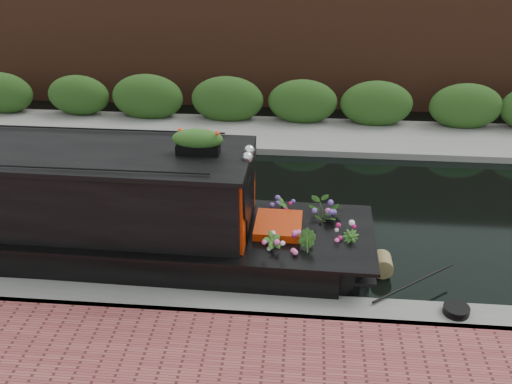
{
  "coord_description": "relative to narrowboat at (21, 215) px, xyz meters",
  "views": [
    {
      "loc": [
        2.37,
        -10.39,
        5.94
      ],
      "look_at": [
        1.49,
        -0.6,
        0.8
      ],
      "focal_mm": 40.0,
      "sensor_mm": 36.0,
      "label": 1
    }
  ],
  "objects": [
    {
      "name": "far_bank_path",
      "position": [
        2.63,
        6.14,
        -0.84
      ],
      "size": [
        40.0,
        2.4,
        0.34
      ],
      "primitive_type": "cube",
      "color": "gray",
      "rests_on": "ground"
    },
    {
      "name": "narrowboat",
      "position": [
        0.0,
        0.0,
        0.0
      ],
      "size": [
        12.03,
        2.33,
        2.83
      ],
      "rotation": [
        0.0,
        0.0,
        -0.02
      ],
      "color": "black",
      "rests_on": "ground"
    },
    {
      "name": "rope_fender",
      "position": [
        6.46,
        -0.0,
        -0.65
      ],
      "size": [
        0.36,
        0.41,
        0.36
      ],
      "primitive_type": "cylinder",
      "rotation": [
        1.57,
        0.0,
        0.0
      ],
      "color": "olive",
      "rests_on": "ground"
    },
    {
      "name": "near_bank_coping",
      "position": [
        2.63,
        -1.36,
        -0.84
      ],
      "size": [
        40.0,
        0.6,
        0.5
      ],
      "primitive_type": "cube",
      "color": "slate",
      "rests_on": "ground"
    },
    {
      "name": "far_hedge",
      "position": [
        2.63,
        7.04,
        -0.84
      ],
      "size": [
        40.0,
        1.1,
        2.8
      ],
      "primitive_type": "cube",
      "color": "#254B19",
      "rests_on": "ground"
    },
    {
      "name": "far_brick_wall",
      "position": [
        2.63,
        9.14,
        -0.84
      ],
      "size": [
        40.0,
        1.0,
        8.0
      ],
      "primitive_type": "cube",
      "color": "#512C1B",
      "rests_on": "ground"
    },
    {
      "name": "ground",
      "position": [
        2.63,
        1.94,
        -0.84
      ],
      "size": [
        80.0,
        80.0,
        0.0
      ],
      "primitive_type": "plane",
      "color": "black",
      "rests_on": "ground"
    },
    {
      "name": "coiled_mooring_rope",
      "position": [
        7.43,
        -1.32,
        -0.53
      ],
      "size": [
        0.4,
        0.4,
        0.12
      ],
      "primitive_type": "cylinder",
      "color": "black",
      "rests_on": "near_bank_coping"
    }
  ]
}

